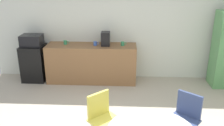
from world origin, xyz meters
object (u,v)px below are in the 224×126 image
Objects in this scene: microwave at (32,40)px; chair_yellow at (102,114)px; mug_green at (65,42)px; coffee_maker at (106,39)px; mug_white at (123,44)px; chair_navy at (186,114)px; mug_red at (95,43)px; mini_fridge at (34,63)px.

microwave is 3.03m from chair_yellow.
coffee_maker is (0.96, -0.05, 0.11)m from mug_green.
coffee_maker is at bearing 92.90° from chair_yellow.
chair_yellow is at bearing -87.10° from coffee_maker.
microwave is at bearing -179.93° from mug_white.
microwave is 0.79m from mug_green.
microwave is at bearing 143.50° from chair_navy.
coffee_maker is (-0.12, 2.34, 0.54)m from chair_yellow.
mug_red is at bearing 98.72° from chair_yellow.
microwave is (0.00, 0.00, 0.57)m from mini_fridge.
coffee_maker reaches higher than mug_green.
mug_green is (0.79, 0.05, 0.51)m from mini_fridge.
mini_fridge reaches higher than chair_navy.
chair_navy is (3.10, -2.29, 0.09)m from mini_fridge.
mini_fridge is 1.05× the size of chair_navy.
mug_red is at bearing -176.88° from coffee_maker.
mug_red is at bearing 124.96° from chair_navy.
mini_fridge reaches higher than chair_yellow.
mug_green and mug_red have the same top height.
mug_white and mug_red have the same top height.
mug_white reaches higher than chair_yellow.
mini_fridge is at bearing 128.46° from chair_yellow.
mug_white is 0.41m from coffee_maker.
mini_fridge is 6.75× the size of mug_red.
mug_red is at bearing -0.50° from microwave.
mug_red is at bearing -178.58° from mug_white.
chair_navy is at bearing -67.34° from mug_white.
chair_navy is 3.32m from mug_green.
coffee_maker reaches higher than mug_white.
mini_fridge is at bearing -179.93° from mug_white.
chair_navy is 2.82m from mug_red.
chair_navy is 1.00× the size of chair_yellow.
chair_navy is at bearing -36.50° from mini_fridge.
mug_white is at bearing -1.83° from mug_green.
mini_fridge is 1.85m from coffee_maker.
mug_white is at bearing 112.66° from chair_navy.
microwave is 3.72× the size of mug_green.
mug_white is (0.28, 2.35, 0.43)m from chair_yellow.
chair_yellow is at bearing -51.54° from microwave.
mug_green is at bearing 178.17° from mug_white.
mini_fridge is 6.75× the size of mug_white.
chair_yellow is (1.86, -2.34, 0.09)m from mini_fridge.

